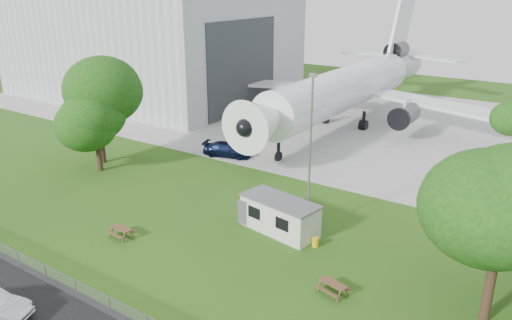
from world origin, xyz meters
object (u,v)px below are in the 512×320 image
Objects in this scene: site_cabin at (280,216)px; picnic_east at (333,293)px; airliner at (348,86)px; picnic_west at (122,237)px; hangar at (151,37)px.

site_cabin is 8.77m from picnic_east.
picnic_west is at bearing -91.18° from airliner.
hangar is 54.96m from site_cabin.
site_cabin is at bearing -35.00° from hangar.
airliner is 38.86m from picnic_west.
site_cabin is (44.53, -31.18, -8.09)m from hangar.
hangar reaches higher than airliner.
hangar is 53.09m from picnic_west.
site_cabin is at bearing 43.35° from picnic_west.
hangar is at bearing 179.78° from airliner.
hangar is 23.89× the size of picnic_east.
hangar is at bearing 145.00° from site_cabin.
hangar is 6.20× the size of site_cabin.
hangar reaches higher than picnic_east.
picnic_east is at bearing -35.19° from hangar.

